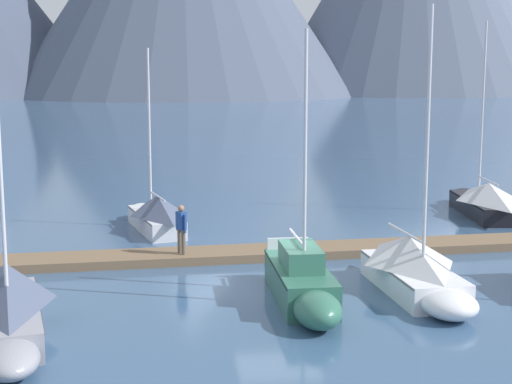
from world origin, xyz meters
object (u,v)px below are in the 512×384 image
Objects in this scene: sailboat_second_berth at (8,305)px; sailboat_end_of_dock at (484,199)px; sailboat_mid_dock_port at (155,213)px; sailboat_far_berth at (416,268)px; person_on_dock at (181,226)px; sailboat_mid_dock_starboard at (303,283)px.

sailboat_end_of_dock reaches higher than sailboat_second_berth.
sailboat_mid_dock_port is 12.63m from sailboat_far_berth.
sailboat_second_berth is 8.18m from person_on_dock.
sailboat_far_berth is 13.60m from sailboat_end_of_dock.
sailboat_second_berth is at bearing -122.64° from person_on_dock.
person_on_dock is (-6.78, 4.47, 0.50)m from sailboat_far_berth.
sailboat_mid_dock_starboard reaches higher than sailboat_mid_dock_port.
sailboat_end_of_dock is 15.53m from person_on_dock.
sailboat_end_of_dock is at bearing 37.79° from sailboat_second_berth.
sailboat_second_berth reaches higher than sailboat_mid_dock_starboard.
sailboat_mid_dock_port is at bearing 127.93° from sailboat_far_berth.
sailboat_end_of_dock is (14.74, 1.71, 0.00)m from sailboat_mid_dock_port.
sailboat_mid_dock_port is at bearing -173.38° from sailboat_end_of_dock.
sailboat_far_berth is (3.47, 0.72, 0.13)m from sailboat_mid_dock_starboard.
sailboat_far_berth is at bearing -120.85° from sailboat_end_of_dock.
sailboat_far_berth reaches higher than sailboat_mid_dock_starboard.
sailboat_mid_dock_starboard is at bearing -68.08° from sailboat_mid_dock_port.
sailboat_mid_dock_port is 0.97× the size of sailboat_mid_dock_starboard.
sailboat_second_berth is at bearing -167.87° from sailboat_far_berth.
sailboat_second_berth is 1.00× the size of sailboat_mid_dock_starboard.
sailboat_far_berth is 4.91× the size of person_on_dock.
sailboat_end_of_dock is 5.14× the size of person_on_dock.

